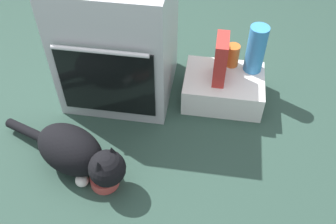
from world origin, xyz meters
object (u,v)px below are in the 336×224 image
Objects in this scene: food_bowl at (105,179)px; cat at (77,153)px; oven at (118,37)px; cereal_box at (221,60)px; pantry_cabinet at (223,88)px; water_bottle at (256,49)px; sauce_jar at (232,55)px.

cat is (-0.15, 0.06, 0.10)m from food_bowl.
cat is at bearing 156.45° from food_bowl.
cat is at bearing -96.45° from oven.
oven is 2.81× the size of cereal_box.
cat is 2.77× the size of cereal_box.
oven reaches higher than pantry_cabinet.
food_bowl is at bearing -128.04° from pantry_cabinet.
cereal_box is at bearing -150.12° from water_bottle.
sauce_jar is 0.47× the size of water_bottle.
water_bottle is at bearing 64.40° from cat.
cat is 1.08m from sauce_jar.
water_bottle reaches higher than pantry_cabinet.
sauce_jar is (0.07, 0.14, -0.07)m from cereal_box.
oven is 1.66× the size of pantry_cabinet.
oven is 0.80m from water_bottle.
food_bowl is 1.05m from sauce_jar.
food_bowl is 0.19m from cat.
food_bowl is (-0.56, -0.72, -0.05)m from pantry_cabinet.
sauce_jar is (0.59, 0.84, 0.21)m from food_bowl.
oven reaches higher than cereal_box.
water_bottle is (0.80, 0.09, -0.07)m from oven.
oven reaches higher than water_bottle.
pantry_cabinet is 1.70× the size of cereal_box.
pantry_cabinet is at bearing -104.96° from sauce_jar.
pantry_cabinet is at bearing -147.96° from water_bottle.
water_bottle reaches higher than food_bowl.
cat is (-0.07, -0.66, -0.25)m from oven.
pantry_cabinet is at bearing 66.12° from cat.
pantry_cabinet is 0.20m from sauce_jar.
water_bottle is (0.87, 0.75, 0.19)m from cat.
cereal_box is (0.67, 0.64, 0.18)m from cat.
pantry_cabinet is 0.61× the size of cat.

